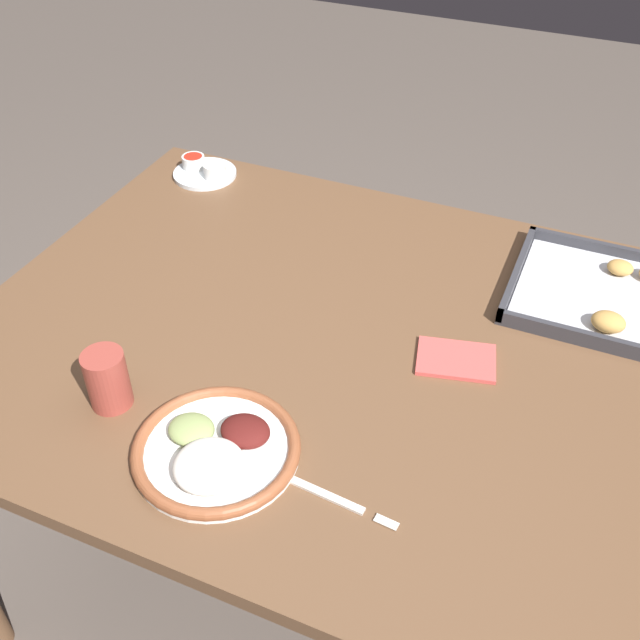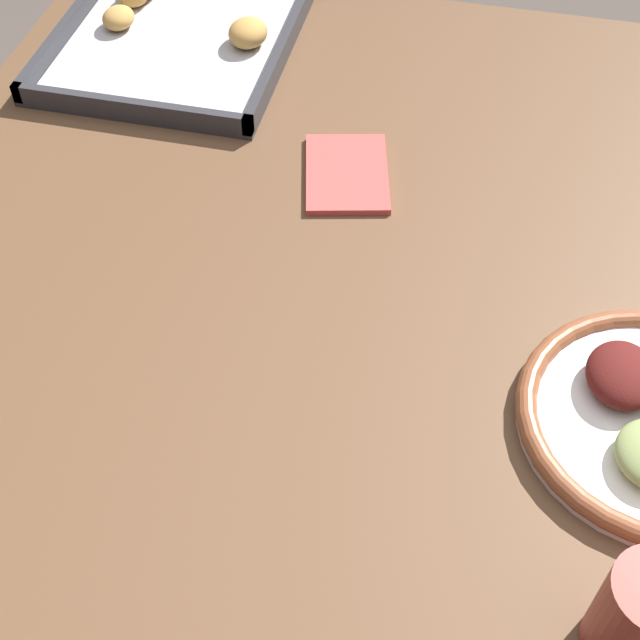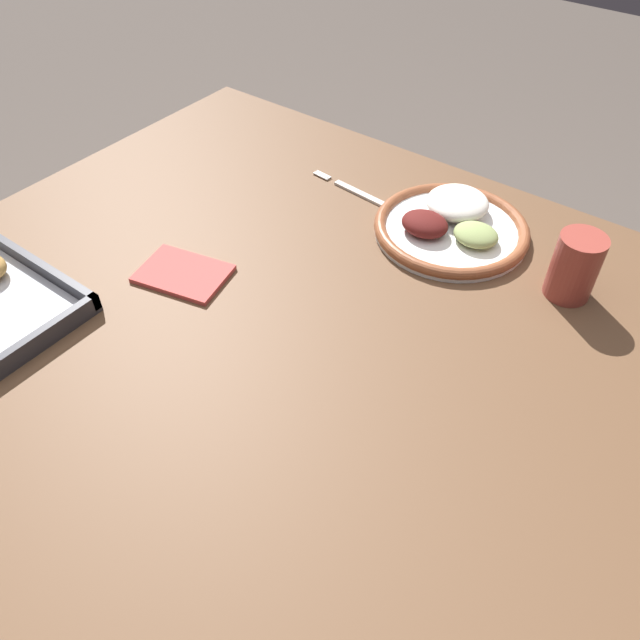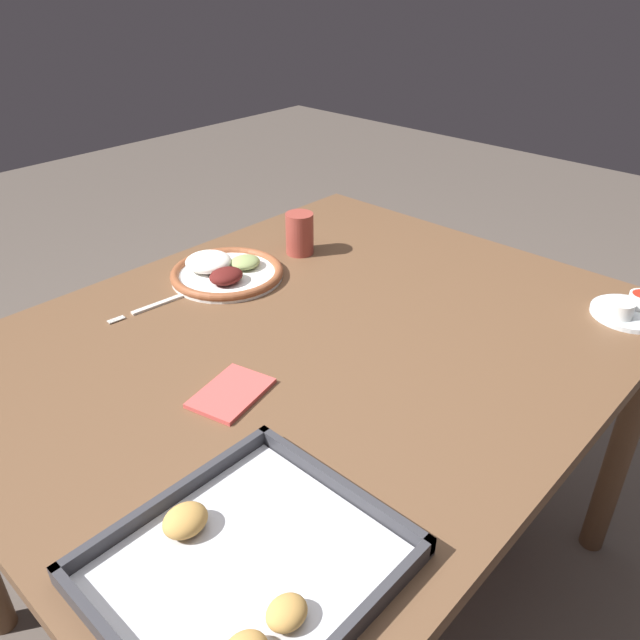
# 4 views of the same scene
# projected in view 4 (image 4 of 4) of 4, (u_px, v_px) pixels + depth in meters

# --- Properties ---
(ground_plane) EXTENTS (8.00, 8.00, 0.00)m
(ground_plane) POSITION_uv_depth(u_px,v_px,m) (316.00, 580.00, 1.60)
(ground_plane) COLOR #564C44
(dining_table) EXTENTS (1.29, 1.03, 0.74)m
(dining_table) POSITION_uv_depth(u_px,v_px,m) (315.00, 374.00, 1.26)
(dining_table) COLOR brown
(dining_table) RESTS_ON ground_plane
(dinner_plate) EXTENTS (0.26, 0.26, 0.05)m
(dinner_plate) POSITION_uv_depth(u_px,v_px,m) (225.00, 271.00, 1.43)
(dinner_plate) COLOR white
(dinner_plate) RESTS_ON dining_table
(fork) EXTENTS (0.21, 0.03, 0.00)m
(fork) POSITION_uv_depth(u_px,v_px,m) (160.00, 304.00, 1.32)
(fork) COLOR silver
(fork) RESTS_ON dining_table
(saucer_plate) EXTENTS (0.15, 0.15, 0.04)m
(saucer_plate) POSITION_uv_depth(u_px,v_px,m) (630.00, 309.00, 1.28)
(saucer_plate) COLOR silver
(saucer_plate) RESTS_ON dining_table
(baking_tray) EXTENTS (0.35, 0.31, 0.04)m
(baking_tray) POSITION_uv_depth(u_px,v_px,m) (243.00, 572.00, 0.74)
(baking_tray) COLOR #333338
(baking_tray) RESTS_ON dining_table
(drinking_cup) EXTENTS (0.07, 0.07, 0.10)m
(drinking_cup) POSITION_uv_depth(u_px,v_px,m) (300.00, 234.00, 1.53)
(drinking_cup) COLOR #993D33
(drinking_cup) RESTS_ON dining_table
(napkin) EXTENTS (0.15, 0.12, 0.01)m
(napkin) POSITION_uv_depth(u_px,v_px,m) (231.00, 393.00, 1.05)
(napkin) COLOR #CC4C47
(napkin) RESTS_ON dining_table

